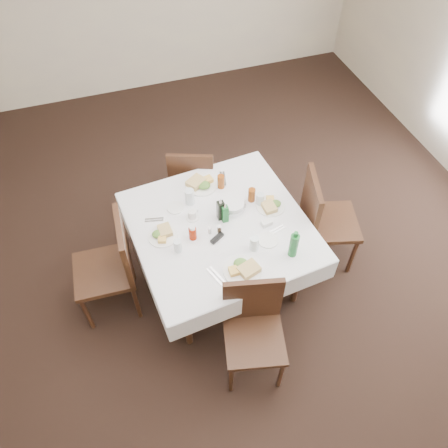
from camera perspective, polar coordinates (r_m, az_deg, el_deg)
name	(u,v)px	position (r m, az deg, el deg)	size (l,w,h in m)	color
ground_plane	(222,283)	(4.18, -0.21, -7.66)	(7.00, 7.00, 0.00)	black
room_shell	(222,141)	(2.88, -0.31, 10.83)	(6.04, 7.04, 2.80)	#C0B2A1
dining_table	(220,230)	(3.67, -0.54, -0.85)	(1.54, 1.54, 0.76)	black
chair_north	(193,178)	(4.34, -4.11, 6.00)	(0.55, 0.55, 0.91)	black
chair_south	(253,323)	(3.37, 3.84, -12.84)	(0.54, 0.54, 0.94)	black
chair_east	(322,216)	(4.00, 12.62, 0.97)	(0.59, 0.59, 1.02)	black
chair_west	(113,263)	(3.71, -14.25, -4.91)	(0.51, 0.51, 1.02)	black
meal_north	(201,183)	(3.90, -3.04, 5.31)	(0.30, 0.30, 0.06)	white
meal_south	(243,269)	(3.32, 2.53, -5.90)	(0.29, 0.29, 0.06)	white
meal_east	(271,205)	(3.74, 6.15, 2.46)	(0.25, 0.25, 0.05)	white
meal_west	(163,234)	(3.55, -8.04, -1.31)	(0.24, 0.24, 0.05)	white
side_plate_a	(175,208)	(3.75, -6.36, 2.13)	(0.15, 0.15, 0.01)	white
side_plate_b	(268,240)	(3.52, 5.75, -2.09)	(0.17, 0.17, 0.01)	white
water_n	(190,197)	(3.73, -4.50, 3.58)	(0.08, 0.08, 0.15)	silver
water_s	(254,243)	(3.41, 3.97, -2.55)	(0.07, 0.07, 0.13)	silver
water_e	(260,199)	(3.73, 4.73, 3.22)	(0.06, 0.06, 0.12)	silver
water_w	(178,246)	(3.42, -6.06, -2.87)	(0.06, 0.06, 0.12)	silver
iced_tea_a	(221,182)	(3.86, -0.40, 5.56)	(0.06, 0.06, 0.13)	brown
iced_tea_b	(252,195)	(3.75, 3.63, 3.81)	(0.06, 0.06, 0.13)	brown
bread_basket	(232,205)	(3.70, 1.12, 2.48)	(0.22, 0.22, 0.07)	silver
oil_cruet_dark	(221,210)	(3.58, -0.44, 1.88)	(0.06, 0.06, 0.24)	black
oil_cruet_green	(225,213)	(3.57, 0.13, 1.43)	(0.05, 0.05, 0.21)	#196A2A
ketchup_bottle	(193,233)	(3.48, -4.12, -1.17)	(0.06, 0.06, 0.14)	#961900
salt_shaker	(210,230)	(3.53, -1.86, -0.82)	(0.03, 0.03, 0.07)	white
pepper_shaker	(219,229)	(3.53, -0.61, -0.64)	(0.03, 0.03, 0.07)	#3D2D1D
coffee_mug	(192,215)	(3.64, -4.15, 1.23)	(0.12, 0.11, 0.08)	white
sunglasses	(217,238)	(3.50, -0.91, -1.83)	(0.13, 0.10, 0.03)	black
green_bottle	(294,245)	(3.37, 9.10, -2.70)	(0.07, 0.07, 0.27)	#196A2A
sugar_caddy	(267,223)	(3.61, 5.59, 0.13)	(0.10, 0.06, 0.04)	white
cutlery_n	(223,179)	(3.97, -0.14, 5.94)	(0.08, 0.19, 0.01)	silver
cutlery_s	(216,276)	(3.30, -1.02, -6.82)	(0.11, 0.20, 0.01)	silver
cutlery_e	(276,230)	(3.59, 6.87, -0.79)	(0.16, 0.08, 0.01)	silver
cutlery_w	(154,220)	(3.68, -9.09, 0.54)	(0.16, 0.07, 0.01)	silver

